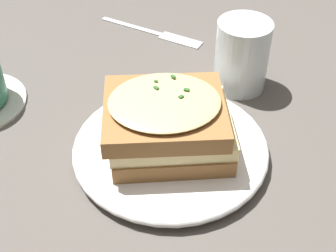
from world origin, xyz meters
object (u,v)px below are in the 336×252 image
(sandwich, at_px, (167,123))
(fork, at_px, (162,34))
(water_glass, at_px, (245,57))
(dinner_plate, at_px, (168,150))

(sandwich, height_order, fork, sandwich)
(sandwich, xyz_separation_m, water_glass, (0.01, -0.17, -0.00))
(dinner_plate, distance_m, water_glass, 0.18)
(dinner_plate, height_order, fork, dinner_plate)
(fork, bearing_deg, dinner_plate, 30.93)
(dinner_plate, height_order, water_glass, water_glass)
(sandwich, xyz_separation_m, fork, (0.19, -0.20, -0.05))
(dinner_plate, bearing_deg, fork, -46.11)
(water_glass, distance_m, fork, 0.18)
(sandwich, bearing_deg, fork, -46.44)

